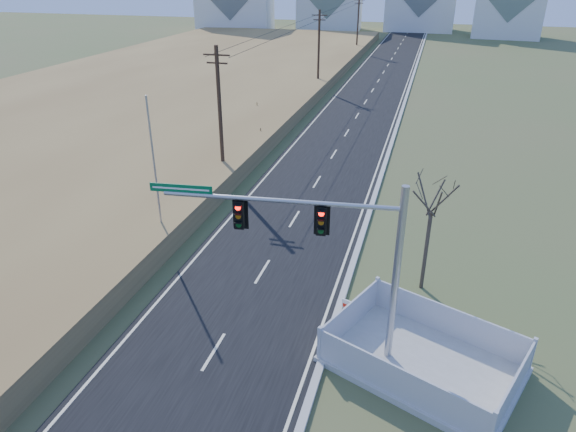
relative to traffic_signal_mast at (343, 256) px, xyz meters
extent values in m
plane|color=#495E2D|center=(-4.64, 0.79, -4.40)|extent=(260.00, 260.00, 0.00)
cube|color=black|center=(-4.64, 50.79, -4.37)|extent=(8.00, 180.00, 0.06)
cube|color=#B2AFA8|center=(-0.49, 50.79, -4.31)|extent=(0.30, 180.00, 0.18)
cube|color=#A7894B|center=(-28.64, 40.79, -3.75)|extent=(38.00, 110.00, 1.30)
cylinder|color=#422D1E|center=(-11.14, 15.79, 0.10)|extent=(0.26, 0.26, 9.00)
cube|color=#422D1E|center=(-11.14, 15.79, 4.00)|extent=(1.80, 0.10, 0.10)
cube|color=#422D1E|center=(-11.14, 15.79, 3.50)|extent=(1.40, 0.10, 0.10)
cylinder|color=#422D1E|center=(-11.14, 45.79, 0.10)|extent=(0.26, 0.26, 9.00)
cube|color=#422D1E|center=(-11.14, 45.79, 4.00)|extent=(1.80, 0.10, 0.10)
cube|color=#422D1E|center=(-11.14, 45.79, 3.50)|extent=(1.40, 0.10, 0.10)
cylinder|color=#422D1E|center=(-11.14, 75.79, 0.10)|extent=(0.26, 0.26, 9.00)
cube|color=#422D1E|center=(-11.14, 75.79, 4.00)|extent=(1.80, 0.10, 0.10)
cube|color=#422D1E|center=(-11.14, 75.79, 3.50)|extent=(1.40, 0.10, 0.10)
cube|color=silver|center=(-42.64, 100.79, 0.60)|extent=(17.38, 13.12, 10.00)
cube|color=silver|center=(-22.64, 108.79, 0.10)|extent=(14.66, 10.95, 9.00)
cube|color=silver|center=(-2.64, 112.79, 0.60)|extent=(15.00, 10.00, 10.00)
cube|color=silver|center=(15.36, 104.79, 0.10)|extent=(13.87, 10.31, 9.00)
cylinder|color=#9EA0A5|center=(1.86, 0.21, -4.30)|extent=(0.61, 0.61, 0.20)
cylinder|color=#9EA0A5|center=(1.86, 0.21, -0.82)|extent=(0.27, 0.27, 7.16)
cylinder|color=#9EA0A5|center=(-2.21, -0.24, 1.94)|extent=(8.16, 1.06, 0.16)
cube|color=black|center=(-0.79, -0.09, 1.32)|extent=(0.37, 0.32, 1.05)
cube|color=black|center=(-3.64, -0.40, 1.32)|extent=(0.37, 0.32, 1.05)
cube|color=#056032|center=(-5.67, -0.63, 2.15)|extent=(2.24, 0.29, 0.31)
cube|color=#B7B5AD|center=(3.14, 0.15, -4.28)|extent=(7.89, 6.75, 0.25)
cube|color=#B3B4B9|center=(2.32, -1.81, -3.51)|extent=(5.90, 2.52, 1.27)
cube|color=#B3B4B9|center=(3.95, 2.10, -3.51)|extent=(5.90, 2.52, 1.27)
cube|color=#B3B4B9|center=(0.20, 1.37, -3.51)|extent=(1.70, 3.94, 1.27)
cube|color=#B3B4B9|center=(6.07, -1.08, -3.51)|extent=(1.70, 3.94, 1.27)
cube|color=white|center=(-0.14, 2.79, -4.10)|extent=(0.45, 0.22, 0.58)
cube|color=red|center=(-0.15, 2.76, -4.10)|extent=(0.35, 0.15, 0.17)
cylinder|color=#B7B5AD|center=(-10.71, 6.15, -4.32)|extent=(0.36, 0.36, 0.16)
cylinder|color=#9EA0A5|center=(-10.71, 6.15, -0.41)|extent=(0.10, 0.10, 7.98)
cylinder|color=#4C3F33|center=(2.88, 5.58, -2.47)|extent=(0.18, 0.18, 3.87)
camera|label=1|loc=(2.33, -15.35, 9.08)|focal=32.00mm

